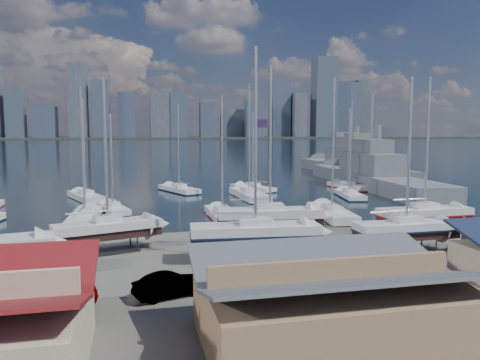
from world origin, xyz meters
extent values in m
plane|color=#605E59|center=(0.00, -10.00, 0.00)|extent=(1400.00, 1400.00, 0.00)
cube|color=#182838|center=(0.00, 300.00, -0.15)|extent=(1400.00, 600.00, 0.40)
cube|color=#2D332D|center=(0.00, 560.00, 1.10)|extent=(1400.00, 80.00, 2.20)
cube|color=#3D4756|center=(-141.97, 552.31, 30.18)|extent=(19.55, 21.83, 55.97)
cube|color=#475166|center=(-111.19, 558.58, 20.77)|extent=(26.03, 30.49, 37.14)
cube|color=#595E66|center=(-70.96, 546.95, 46.02)|extent=(21.60, 16.58, 87.63)
cube|color=#3D4756|center=(-45.38, 548.38, 36.00)|extent=(19.42, 28.42, 67.60)
cube|color=#475166|center=(-15.00, 551.59, 29.25)|extent=(20.24, 23.80, 54.09)
cube|color=#595E66|center=(25.78, 548.33, 29.20)|extent=(24.62, 19.72, 54.00)
cube|color=#3D4756|center=(47.64, 546.55, 30.18)|extent=(20.75, 17.93, 55.97)
cube|color=#475166|center=(84.09, 544.87, 23.71)|extent=(18.36, 16.25, 43.03)
cube|color=#595E66|center=(120.24, 563.78, 20.05)|extent=(28.49, 22.03, 35.69)
cube|color=#3D4756|center=(145.71, 546.00, 26.75)|extent=(23.34, 17.87, 49.11)
cube|color=#475166|center=(184.98, 560.84, 40.18)|extent=(25.35, 19.79, 75.95)
cube|color=#595E66|center=(208.39, 554.33, 31.04)|extent=(17.00, 27.45, 57.67)
cube|color=#3D4756|center=(245.53, 554.25, 55.22)|extent=(29.28, 24.05, 106.04)
cube|color=#475166|center=(277.54, 563.71, 39.40)|extent=(30.82, 28.37, 74.41)
cube|color=#595E66|center=(307.39, 565.54, 40.94)|extent=(21.74, 17.03, 77.48)
cube|color=#8C6B4C|center=(0.00, -26.00, 1.50)|extent=(12.00, 8.00, 3.00)
cube|color=#575B64|center=(0.00, -26.00, 3.54)|extent=(12.60, 8.40, 1.27)
cube|color=#2D2D33|center=(-11.05, -6.49, 0.08)|extent=(5.17, 3.51, 0.16)
cube|color=black|center=(-11.05, -6.49, 1.54)|extent=(8.83, 4.58, 0.69)
cube|color=silver|center=(-11.05, -6.49, 2.23)|extent=(8.94, 4.92, 0.69)
cube|color=silver|center=(-11.05, -6.49, 2.83)|extent=(2.49, 2.03, 0.50)
cylinder|color=#B2B2B7|center=(-11.05, -6.49, 8.39)|extent=(0.22, 0.22, 11.63)
cube|color=#2D2D33|center=(0.16, -11.38, 0.08)|extent=(5.66, 2.99, 0.16)
cube|color=black|center=(0.16, -11.38, 1.60)|extent=(10.10, 3.26, 0.79)
cube|color=silver|center=(0.16, -11.38, 2.39)|extent=(10.14, 3.67, 0.79)
cube|color=#0B1938|center=(0.16, -11.38, 2.03)|extent=(10.24, 3.71, 0.16)
cube|color=silver|center=(0.16, -11.38, 3.04)|extent=(2.62, 1.89, 0.50)
cylinder|color=#B2B2B7|center=(0.16, -11.38, 9.49)|extent=(0.22, 0.22, 13.40)
cube|color=#2D2D33|center=(3.40, -4.42, 0.08)|extent=(5.61, 3.11, 0.16)
cube|color=black|center=(3.40, -4.42, 1.59)|extent=(9.92, 3.54, 0.78)
cube|color=silver|center=(3.40, -4.42, 2.36)|extent=(9.97, 3.95, 0.78)
cube|color=silver|center=(3.40, -4.42, 3.00)|extent=(2.62, 1.93, 0.50)
cylinder|color=#B2B2B7|center=(3.40, -4.42, 9.30)|extent=(0.22, 0.22, 13.10)
cube|color=#2D2D33|center=(12.73, -12.08, 0.08)|extent=(4.76, 2.22, 0.16)
cube|color=black|center=(12.73, -12.08, 1.54)|extent=(8.63, 2.13, 0.69)
cube|color=silver|center=(12.73, -12.08, 2.23)|extent=(8.64, 2.50, 0.69)
cube|color=#0B1938|center=(12.73, -12.08, 1.92)|extent=(8.72, 2.52, 0.14)
cube|color=silver|center=(12.73, -12.08, 2.83)|extent=(2.17, 1.47, 0.50)
cylinder|color=#B2B2B7|center=(12.73, -12.08, 8.39)|extent=(0.22, 0.22, 11.63)
cube|color=#2D2D33|center=(18.07, -6.72, 0.08)|extent=(5.06, 2.43, 0.16)
cube|color=black|center=(18.07, -6.72, 1.56)|extent=(9.15, 2.41, 0.73)
cube|color=silver|center=(18.07, -6.72, 2.29)|extent=(9.16, 2.79, 0.73)
cube|color=maroon|center=(18.07, -6.72, 1.96)|extent=(9.26, 2.82, 0.15)
cube|color=silver|center=(18.07, -6.72, 2.91)|extent=(2.31, 1.59, 0.50)
cylinder|color=#B2B2B7|center=(18.07, -6.72, 8.80)|extent=(0.22, 0.22, 12.29)
cube|color=black|center=(-15.68, 24.51, -0.27)|extent=(5.89, 10.30, 0.81)
cube|color=silver|center=(-15.68, 24.51, 0.54)|extent=(6.28, 10.46, 0.81)
cube|color=silver|center=(-15.68, 24.51, 1.19)|extent=(2.50, 2.97, 0.50)
cylinder|color=#B2B2B7|center=(-15.68, 24.51, 7.77)|extent=(0.22, 0.22, 13.65)
cube|color=black|center=(-14.24, 7.85, -0.28)|extent=(2.76, 10.28, 0.82)
cube|color=silver|center=(-14.24, 7.85, 0.54)|extent=(3.19, 10.29, 0.82)
cube|color=#0B1938|center=(-14.24, 7.85, 0.16)|extent=(3.22, 10.39, 0.16)
cube|color=silver|center=(-14.24, 7.85, 1.20)|extent=(1.80, 2.61, 0.50)
cylinder|color=#B2B2B7|center=(-14.24, 7.85, 7.83)|extent=(0.22, 0.22, 13.77)
cube|color=black|center=(-11.46, 13.48, -0.22)|extent=(4.18, 8.53, 0.66)
cube|color=silver|center=(-11.46, 13.48, 0.45)|extent=(4.52, 8.62, 0.66)
cube|color=silver|center=(-11.46, 13.48, 1.03)|extent=(1.91, 2.38, 0.50)
cylinder|color=#B2B2B7|center=(-11.46, 13.48, 6.39)|extent=(0.22, 0.22, 11.21)
cube|color=black|center=(-1.73, 30.03, -0.27)|extent=(5.86, 10.02, 0.79)
cube|color=silver|center=(-1.73, 30.03, 0.52)|extent=(6.25, 10.17, 0.79)
cube|color=#0B1938|center=(-1.73, 30.03, 0.16)|extent=(6.31, 10.27, 0.16)
cube|color=silver|center=(-1.73, 30.03, 1.17)|extent=(2.46, 2.90, 0.50)
cylinder|color=#B2B2B7|center=(-1.73, 30.03, 7.57)|extent=(0.22, 0.22, 13.30)
cube|color=black|center=(0.83, 5.83, -0.26)|extent=(2.35, 9.68, 0.77)
cube|color=silver|center=(0.83, 5.83, 0.51)|extent=(2.75, 9.68, 0.77)
cube|color=maroon|center=(0.83, 5.83, 0.16)|extent=(2.78, 9.78, 0.15)
cube|color=silver|center=(0.83, 5.83, 1.15)|extent=(1.64, 2.43, 0.50)
cylinder|color=#B2B2B7|center=(0.83, 5.83, 7.43)|extent=(0.22, 0.22, 13.06)
cube|color=black|center=(7.75, 20.88, -0.32)|extent=(3.26, 11.69, 0.93)
cube|color=silver|center=(7.75, 20.88, 0.61)|extent=(3.74, 11.72, 0.93)
cube|color=silver|center=(7.75, 20.88, 1.32)|extent=(2.07, 2.98, 0.50)
cylinder|color=#B2B2B7|center=(7.75, 20.88, 8.89)|extent=(0.22, 0.22, 15.64)
cube|color=black|center=(10.48, 29.36, -0.24)|extent=(6.01, 9.01, 0.72)
cube|color=silver|center=(10.48, 29.36, 0.48)|extent=(6.35, 9.19, 0.72)
cube|color=#0B1938|center=(10.48, 29.36, 0.15)|extent=(6.42, 9.28, 0.14)
cube|color=silver|center=(10.48, 29.36, 1.09)|extent=(2.38, 2.70, 0.50)
cylinder|color=#B2B2B7|center=(10.48, 29.36, 6.94)|extent=(0.22, 0.22, 12.18)
cube|color=black|center=(13.31, 3.86, -0.30)|extent=(4.04, 11.29, 0.88)
cube|color=silver|center=(13.31, 3.86, 0.58)|extent=(4.50, 11.35, 0.88)
cube|color=silver|center=(13.31, 3.86, 1.27)|extent=(2.20, 2.98, 0.50)
cylinder|color=#B2B2B7|center=(13.31, 3.86, 8.47)|extent=(0.22, 0.22, 14.91)
cube|color=black|center=(22.47, 18.11, -0.25)|extent=(3.87, 9.51, 0.74)
cube|color=silver|center=(22.47, 18.11, 0.49)|extent=(4.25, 9.58, 0.74)
cube|color=#0B1938|center=(22.47, 18.11, 0.15)|extent=(4.30, 9.68, 0.15)
cube|color=silver|center=(22.47, 18.11, 1.12)|extent=(1.96, 2.56, 0.50)
cylinder|color=#B2B2B7|center=(22.47, 18.11, 7.12)|extent=(0.22, 0.22, 12.51)
cube|color=black|center=(26.97, 27.91, -0.26)|extent=(3.49, 9.79, 0.77)
cube|color=silver|center=(26.97, 27.91, 0.51)|extent=(3.89, 9.84, 0.77)
cube|color=maroon|center=(26.97, 27.91, 0.16)|extent=(3.93, 9.94, 0.15)
cube|color=silver|center=(26.97, 27.91, 1.14)|extent=(1.90, 2.58, 0.50)
cylinder|color=#B2B2B7|center=(26.97, 27.91, 7.35)|extent=(0.22, 0.22, 12.92)
cube|color=slate|center=(32.43, 30.25, 0.46)|extent=(10.82, 45.58, 4.06)
cube|color=slate|center=(32.43, 30.25, 4.29)|extent=(7.03, 16.21, 3.60)
cube|color=slate|center=(32.43, 30.25, 7.29)|extent=(5.04, 9.35, 2.40)
cube|color=slate|center=(32.79, 34.75, 8.99)|extent=(5.40, 4.91, 1.20)
cylinder|color=#B2B2B7|center=(32.43, 30.25, 12.49)|extent=(0.30, 0.30, 8.00)
cube|color=slate|center=(39.16, 51.78, 0.46)|extent=(8.16, 46.07, 4.14)
cube|color=slate|center=(39.16, 51.78, 4.33)|extent=(6.16, 16.18, 3.60)
cube|color=slate|center=(39.16, 51.78, 7.33)|extent=(4.57, 9.27, 2.40)
cube|color=slate|center=(39.24, 56.37, 9.03)|extent=(5.23, 4.68, 1.20)
cylinder|color=#B2B2B7|center=(39.16, 51.78, 12.53)|extent=(0.30, 0.30, 8.00)
imported|color=gray|center=(-12.58, -19.99, 0.76)|extent=(3.37, 4.78, 1.51)
imported|color=gray|center=(-6.87, -18.07, 0.73)|extent=(4.71, 2.84, 1.47)
imported|color=gray|center=(1.68, -19.26, 0.75)|extent=(3.68, 5.84, 1.50)
imported|color=gray|center=(6.70, -21.45, 0.71)|extent=(3.48, 5.28, 1.42)
cylinder|color=white|center=(0.81, -9.05, 5.55)|extent=(0.12, 0.12, 11.10)
cube|color=#2A1441|center=(1.27, -9.05, 10.55)|extent=(0.93, 0.05, 0.65)
camera|label=1|loc=(-8.91, -45.60, 9.96)|focal=35.00mm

